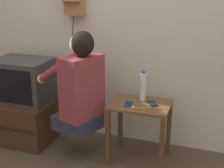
{
  "coord_description": "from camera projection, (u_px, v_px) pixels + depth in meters",
  "views": [
    {
      "loc": [
        1.01,
        -1.97,
        1.63
      ],
      "look_at": [
        0.14,
        0.55,
        0.75
      ],
      "focal_mm": 50.0,
      "sensor_mm": 36.0,
      "label": 1
    }
  ],
  "objects": [
    {
      "name": "side_table",
      "position": [
        140.0,
        116.0,
        2.87
      ],
      "size": [
        0.54,
        0.42,
        0.57
      ],
      "color": "brown",
      "rests_on": "ground_plane"
    },
    {
      "name": "water_bottle",
      "position": [
        143.0,
        86.0,
        2.87
      ],
      "size": [
        0.06,
        0.06,
        0.28
      ],
      "color": "silver",
      "rests_on": "side_table"
    },
    {
      "name": "toothbrush",
      "position": [
        140.0,
        108.0,
        2.71
      ],
      "size": [
        0.16,
        0.07,
        0.02
      ],
      "rotation": [
        0.0,
        0.0,
        1.94
      ],
      "color": "orange",
      "rests_on": "side_table"
    },
    {
      "name": "cell_phone_held",
      "position": [
        129.0,
        104.0,
        2.81
      ],
      "size": [
        0.07,
        0.13,
        0.01
      ],
      "rotation": [
        0.0,
        0.0,
        0.11
      ],
      "color": "navy",
      "rests_on": "side_table"
    },
    {
      "name": "cell_phone_spare",
      "position": [
        152.0,
        103.0,
        2.81
      ],
      "size": [
        0.12,
        0.14,
        0.01
      ],
      "rotation": [
        0.0,
        0.0,
        0.57
      ],
      "color": "black",
      "rests_on": "side_table"
    },
    {
      "name": "person",
      "position": [
        80.0,
        86.0,
        2.82
      ],
      "size": [
        0.61,
        0.54,
        0.94
      ],
      "rotation": [
        0.0,
        0.0,
        1.21
      ],
      "color": "#2D3347",
      "rests_on": "ground_plane"
    },
    {
      "name": "tv_stand",
      "position": [
        28.0,
        120.0,
        3.33
      ],
      "size": [
        0.58,
        0.57,
        0.43
      ],
      "color": "#422819",
      "rests_on": "ground_plane"
    },
    {
      "name": "television",
      "position": [
        23.0,
        80.0,
        3.21
      ],
      "size": [
        0.58,
        0.44,
        0.44
      ],
      "color": "#38383A",
      "rests_on": "tv_stand"
    },
    {
      "name": "wall_back",
      "position": [
        113.0,
        18.0,
        3.09
      ],
      "size": [
        6.8,
        0.05,
        2.55
      ],
      "color": "beige",
      "rests_on": "ground_plane"
    }
  ]
}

